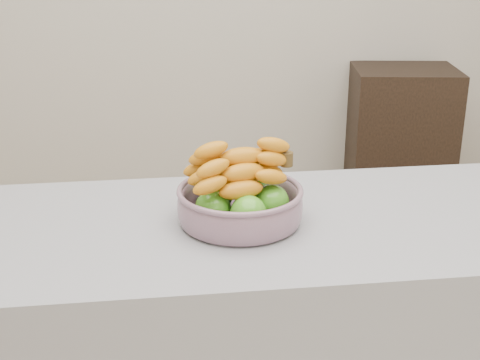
# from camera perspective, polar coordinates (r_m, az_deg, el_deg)

# --- Properties ---
(cabinet) EXTENTS (0.54, 0.46, 0.88)m
(cabinet) POSITION_cam_1_polar(r_m,az_deg,el_deg) (3.43, 13.38, 2.05)
(cabinet) COLOR black
(cabinet) RESTS_ON ground
(fruit_bowl) EXTENTS (0.28, 0.28, 0.17)m
(fruit_bowl) POSITION_cam_1_polar(r_m,az_deg,el_deg) (1.47, -0.01, -1.67)
(fruit_bowl) COLOR #868DA1
(fruit_bowl) RESTS_ON counter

